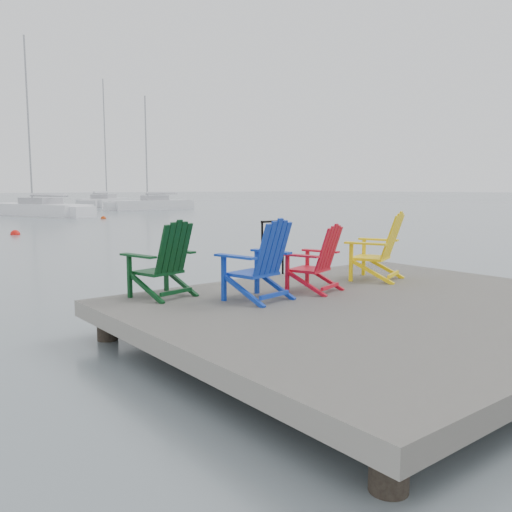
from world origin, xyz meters
TOP-DOWN VIEW (x-y plane):
  - ground at (0.00, 0.00)m, footprint 400.00×400.00m
  - dock at (0.00, 0.00)m, footprint 6.00×5.00m
  - handrail at (0.25, 2.45)m, footprint 0.48×0.04m
  - chair_green at (-1.99, 1.97)m, footprint 0.90×0.85m
  - chair_blue at (-1.15, 1.03)m, footprint 0.91×0.86m
  - chair_red at (-0.17, 1.01)m, footprint 0.86×0.82m
  - chair_yellow at (1.26, 1.10)m, footprint 1.00×0.96m
  - sailboat_near at (6.07, 34.65)m, footprint 5.11×9.30m
  - sailboat_mid at (17.30, 49.51)m, footprint 8.27×8.91m
  - sailboat_far at (17.07, 38.92)m, footprint 7.13×1.91m
  - buoy_a at (0.62, 19.27)m, footprint 0.39×0.39m
  - buoy_c at (8.00, 27.85)m, footprint 0.34×0.34m
  - buoy_d at (6.96, 40.00)m, footprint 0.38×0.38m

SIDE VIEW (x-z plane):
  - ground at x=0.00m, z-range 0.00..0.00m
  - buoy_a at x=0.62m, z-range -0.20..0.20m
  - buoy_c at x=8.00m, z-range -0.17..0.17m
  - buoy_d at x=6.96m, z-range -0.19..0.19m
  - dock at x=0.00m, z-range -0.35..1.05m
  - sailboat_mid at x=17.30m, z-range -6.23..6.94m
  - sailboat_near at x=6.07m, z-range -5.84..6.55m
  - sailboat_far at x=17.07m, z-range -4.64..5.35m
  - chair_red at x=-0.17m, z-range 0.50..1.42m
  - chair_green at x=-1.99m, z-range 0.50..1.49m
  - chair_blue at x=-1.15m, z-range 0.50..1.52m
  - chair_yellow at x=1.26m, z-range 0.50..1.54m
  - handrail at x=0.25m, z-range 0.59..1.49m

